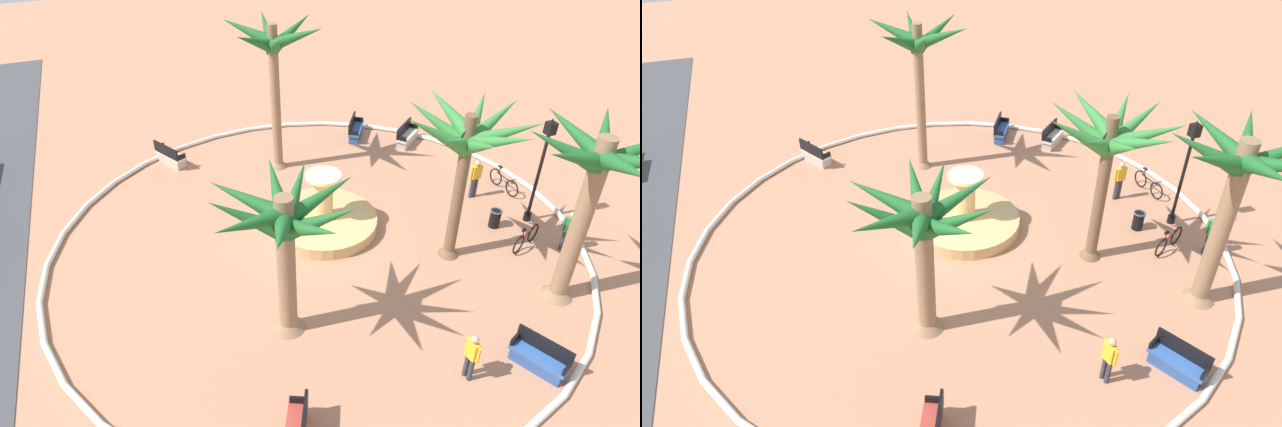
{
  "view_description": "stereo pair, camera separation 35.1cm",
  "coord_description": "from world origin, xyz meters",
  "views": [
    {
      "loc": [
        -14.88,
        5.68,
        12.42
      ],
      "look_at": [
        0.22,
        -0.13,
        1.0
      ],
      "focal_mm": 31.01,
      "sensor_mm": 36.0,
      "label": 1
    },
    {
      "loc": [
        -15.0,
        5.35,
        12.42
      ],
      "look_at": [
        0.22,
        -0.13,
        1.0
      ],
      "focal_mm": 31.01,
      "sensor_mm": 36.0,
      "label": 2
    }
  ],
  "objects": [
    {
      "name": "trash_bin",
      "position": [
        -1.59,
        -6.46,
        0.39
      ],
      "size": [
        0.46,
        0.46,
        0.73
      ],
      "color": "black",
      "rests_on": "ground"
    },
    {
      "name": "plaza_curb",
      "position": [
        0.0,
        0.0,
        0.1
      ],
      "size": [
        19.03,
        19.03,
        0.2
      ],
      "primitive_type": "torus",
      "color": "silver",
      "rests_on": "ground"
    },
    {
      "name": "palm_tree_near_fountain",
      "position": [
        -5.46,
        -6.08,
        4.37
      ],
      "size": [
        4.36,
        4.33,
        5.96
      ],
      "color": "#8E6B4C",
      "rests_on": "ground"
    },
    {
      "name": "palm_tree_mid_plaza",
      "position": [
        -3.69,
        2.39,
        3.72
      ],
      "size": [
        4.33,
        4.34,
        4.97
      ],
      "color": "#8E6B4C",
      "rests_on": "ground"
    },
    {
      "name": "bicycle_by_lamppost",
      "position": [
        -3.02,
        -6.74,
        0.38
      ],
      "size": [
        0.74,
        1.61,
        0.94
      ],
      "color": "black",
      "rests_on": "ground"
    },
    {
      "name": "palm_tree_by_curb",
      "position": [
        -2.42,
        -3.99,
        4.45
      ],
      "size": [
        4.4,
        4.3,
        5.61
      ],
      "color": "brown",
      "rests_on": "ground"
    },
    {
      "name": "person_pedestrian_stroll",
      "position": [
        -7.18,
        -1.6,
        0.9
      ],
      "size": [
        0.53,
        0.25,
        1.61
      ],
      "color": "#33333D",
      "rests_on": "ground"
    },
    {
      "name": "palm_tree_far_side",
      "position": [
        5.56,
        -0.24,
        5.01
      ],
      "size": [
        4.17,
        3.93,
        6.52
      ],
      "color": "#8E6B4C",
      "rests_on": "ground"
    },
    {
      "name": "person_cyclist_photo",
      "position": [
        -3.65,
        -7.94,
        0.91
      ],
      "size": [
        0.34,
        0.47,
        1.62
      ],
      "color": "#33333D",
      "rests_on": "ground"
    },
    {
      "name": "bench_east",
      "position": [
        7.51,
        4.17,
        0.35
      ],
      "size": [
        1.64,
        1.21,
        1.0
      ],
      "color": "beige",
      "rests_on": "ground"
    },
    {
      "name": "ground_plane",
      "position": [
        0.0,
        0.0,
        0.0
      ],
      "size": [
        80.0,
        80.0,
        0.0
      ],
      "primitive_type": "plane",
      "color": "tan"
    },
    {
      "name": "lamppost",
      "position": [
        -1.7,
        -7.9,
        2.49
      ],
      "size": [
        0.32,
        0.32,
        4.26
      ],
      "color": "black",
      "rests_on": "ground"
    },
    {
      "name": "bench_southeast",
      "position": [
        6.91,
        -4.54,
        0.35
      ],
      "size": [
        1.61,
        1.3,
        1.0
      ],
      "color": "#335BA8",
      "rests_on": "ground"
    },
    {
      "name": "bench_southwest",
      "position": [
        5.45,
        -6.54,
        0.35
      ],
      "size": [
        1.41,
        1.55,
        1.0
      ],
      "color": "beige",
      "rests_on": "ground"
    },
    {
      "name": "bench_north",
      "position": [
        -7.6,
        -3.6,
        0.35
      ],
      "size": [
        1.66,
        1.13,
        1.0
      ],
      "color": "#335BA8",
      "rests_on": "ground"
    },
    {
      "name": "fountain",
      "position": [
        0.72,
        -0.44,
        0.32
      ],
      "size": [
        4.06,
        4.06,
        2.29
      ],
      "color": "tan",
      "rests_on": "ground"
    },
    {
      "name": "bicycle_red_frame",
      "position": [
        0.42,
        -8.32,
        0.38
      ],
      "size": [
        1.72,
        0.44,
        0.94
      ],
      "color": "black",
      "rests_on": "ground"
    },
    {
      "name": "person_cyclist_helmet",
      "position": [
        0.43,
        -6.85,
        0.94
      ],
      "size": [
        0.22,
        0.53,
        1.67
      ],
      "color": "#33333D",
      "rests_on": "ground"
    }
  ]
}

